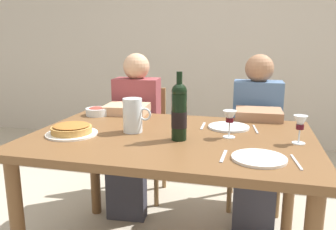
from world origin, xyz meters
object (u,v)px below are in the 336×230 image
chair_right (255,140)px  wine_bottle (179,112)px  wine_glass_right_diner (300,124)px  water_pitcher (133,117)px  dinner_plate_right_setting (259,158)px  diner_left (134,127)px  chair_left (142,134)px  dinner_plate_left_setting (229,127)px  baked_tart (72,130)px  salad_bowl (97,111)px  wine_glass_left_diner (230,118)px  diner_right (256,133)px  dining_table (171,152)px

chair_right → wine_bottle: bearing=67.2°
wine_glass_right_diner → water_pitcher: bearing=179.8°
dinner_plate_right_setting → diner_left: size_ratio=0.20×
water_pitcher → chair_left: size_ratio=0.22×
water_pitcher → dinner_plate_left_setting: 0.56m
baked_tart → wine_glass_right_diner: size_ratio=1.96×
salad_bowl → water_pitcher: bearing=-41.9°
dinner_plate_left_setting → dinner_plate_right_setting: bearing=-71.8°
baked_tart → wine_glass_left_diner: size_ratio=1.93×
wine_glass_right_diner → dinner_plate_left_setting: wine_glass_right_diner is taller
baked_tart → chair_left: size_ratio=0.32×
wine_glass_left_diner → wine_bottle: bearing=-156.4°
wine_glass_left_diner → chair_right: bearing=80.9°
diner_left → diner_right: same height
chair_left → chair_right: (0.90, 0.05, 0.00)m
wine_bottle → diner_left: diner_left is taller
baked_tart → chair_left: 1.03m
chair_left → dinner_plate_right_setting: bearing=124.0°
dining_table → chair_left: (-0.46, 0.86, -0.17)m
dinner_plate_right_setting → wine_glass_right_diner: bearing=56.4°
dinner_plate_left_setting → chair_left: bearing=139.6°
dinner_plate_left_setting → chair_left: 1.02m
chair_right → water_pitcher: bearing=52.1°
chair_right → diner_right: diner_right is taller
wine_glass_right_diner → dinner_plate_left_setting: bearing=148.6°
water_pitcher → diner_left: 0.69m
wine_bottle → diner_left: size_ratio=0.30×
baked_tart → diner_left: diner_left is taller
dining_table → wine_bottle: bearing=-49.1°
salad_bowl → diner_left: 0.36m
salad_bowl → chair_right: 1.22m
dining_table → wine_glass_left_diner: 0.37m
wine_bottle → water_pitcher: bearing=162.9°
diner_left → diner_right: (0.89, 0.05, 0.00)m
salad_bowl → dinner_plate_left_setting: size_ratio=0.66×
baked_tart → wine_bottle: bearing=4.9°
wine_glass_left_diner → dinner_plate_right_setting: 0.36m
dinner_plate_right_setting → chair_right: 1.22m
baked_tart → dinner_plate_right_setting: 0.99m
wine_glass_right_diner → dinner_plate_right_setting: bearing=-123.6°
diner_left → chair_left: bearing=-90.8°
dining_table → salad_bowl: bearing=149.2°
baked_tart → diner_right: 1.27m
water_pitcher → diner_right: (0.67, 0.67, -0.23)m
wine_glass_left_diner → diner_left: size_ratio=0.12×
diner_left → diner_right: size_ratio=1.00×
wine_glass_right_diner → wine_glass_left_diner: bearing=176.0°
wine_glass_right_diner → diner_right: (-0.19, 0.67, -0.24)m
wine_bottle → salad_bowl: (-0.66, 0.43, -0.12)m
salad_bowl → dinner_plate_right_setting: size_ratio=0.66×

